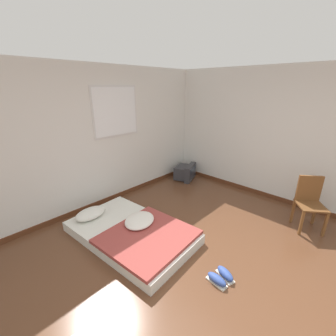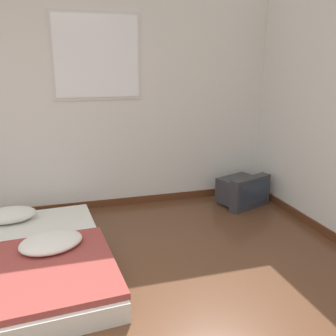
% 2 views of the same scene
% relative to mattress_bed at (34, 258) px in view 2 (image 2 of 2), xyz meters
% --- Properties ---
extents(wall_back, '(7.94, 0.08, 2.60)m').
position_rel_mattress_bed_xyz_m(wall_back, '(0.06, 1.32, 1.18)').
color(wall_back, silver).
rests_on(wall_back, ground_plane).
extents(mattress_bed, '(1.33, 2.03, 0.30)m').
position_rel_mattress_bed_xyz_m(mattress_bed, '(0.00, 0.00, 0.00)').
color(mattress_bed, silver).
rests_on(mattress_bed, ground_plane).
extents(crt_tv, '(0.64, 0.58, 0.39)m').
position_rel_mattress_bed_xyz_m(crt_tv, '(2.40, 0.88, 0.08)').
color(crt_tv, '#333338').
rests_on(crt_tv, ground_plane).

